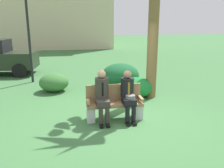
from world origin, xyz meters
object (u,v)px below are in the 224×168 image
street_lamp (28,25)px  seated_man_left (102,94)px  seated_man_right (128,93)px  shrub_far_lawn (54,82)px  building_backdrop (54,3)px  shrub_near_bench (120,75)px  shrub_mid_lawn (136,87)px  park_bench (114,104)px

street_lamp → seated_man_left: bearing=-62.4°
seated_man_right → shrub_far_lawn: (-2.05, 2.99, -0.39)m
seated_man_left → seated_man_right: bearing=-0.8°
seated_man_right → building_backdrop: 20.95m
seated_man_right → shrub_near_bench: bearing=81.7°
shrub_far_lawn → street_lamp: size_ratio=0.27×
shrub_far_lawn → street_lamp: 2.76m
seated_man_left → shrub_near_bench: size_ratio=0.90×
shrub_mid_lawn → building_backdrop: bearing=101.0°
shrub_far_lawn → building_backdrop: size_ratio=0.09×
shrub_near_bench → shrub_far_lawn: (-2.52, -0.21, -0.13)m
seated_man_right → building_backdrop: bearing=98.0°
seated_man_right → shrub_far_lawn: 3.65m
seated_man_left → seated_man_right: seated_man_left is taller
seated_man_left → building_backdrop: bearing=96.2°
shrub_near_bench → street_lamp: (-3.52, 1.36, 1.91)m
seated_man_left → seated_man_right: 0.67m
seated_man_left → building_backdrop: building_backdrop is taller
seated_man_left → building_backdrop: 20.86m
park_bench → building_backdrop: building_backdrop is taller
seated_man_left → shrub_mid_lawn: bearing=52.3°
seated_man_left → seated_man_right: (0.67, -0.01, -0.02)m
seated_man_right → shrub_mid_lawn: 1.99m
shrub_near_bench → building_backdrop: 17.97m
shrub_near_bench → seated_man_left: bearing=-109.5°
park_bench → seated_man_left: size_ratio=1.10×
shrub_far_lawn → park_bench: bearing=-59.1°
street_lamp → shrub_mid_lawn: bearing=-36.2°
shrub_near_bench → shrub_mid_lawn: 1.43m
park_bench → seated_man_left: 0.48m
shrub_near_bench → building_backdrop: building_backdrop is taller
shrub_near_bench → shrub_mid_lawn: bearing=-79.6°
shrub_near_bench → building_backdrop: bearing=101.0°
building_backdrop → seated_man_left: bearing=-83.8°
street_lamp → seated_man_right: bearing=-56.3°
park_bench → building_backdrop: size_ratio=0.13×
shrub_mid_lawn → shrub_far_lawn: size_ratio=1.02×
seated_man_right → park_bench: bearing=159.4°
park_bench → shrub_mid_lawn: bearing=57.7°
shrub_mid_lawn → street_lamp: size_ratio=0.28×
park_bench → seated_man_left: (-0.33, -0.12, 0.34)m
seated_man_left → shrub_near_bench: (1.14, 3.20, -0.28)m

